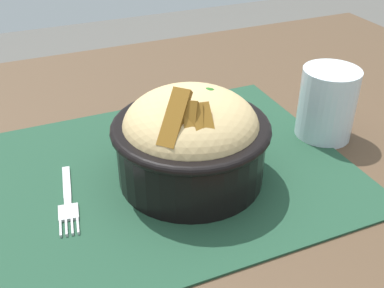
% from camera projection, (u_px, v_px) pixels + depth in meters
% --- Properties ---
extents(table, '(1.31, 0.96, 0.75)m').
position_uv_depth(table, '(175.00, 221.00, 0.61)').
color(table, '#4C3826').
rests_on(table, ground_plane).
extents(placemat, '(0.48, 0.36, 0.00)m').
position_uv_depth(placemat, '(159.00, 174.00, 0.59)').
color(placemat, '#1E422D').
rests_on(placemat, table).
extents(bowl, '(0.19, 0.19, 0.13)m').
position_uv_depth(bowl, '(192.00, 139.00, 0.55)').
color(bowl, black).
rests_on(bowl, placemat).
extents(fork, '(0.03, 0.13, 0.00)m').
position_uv_depth(fork, '(68.00, 202.00, 0.54)').
color(fork, '#BCBCBC').
rests_on(fork, placemat).
extents(drinking_glass, '(0.08, 0.08, 0.10)m').
position_uv_depth(drinking_glass, '(326.00, 108.00, 0.65)').
color(drinking_glass, silver).
rests_on(drinking_glass, table).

